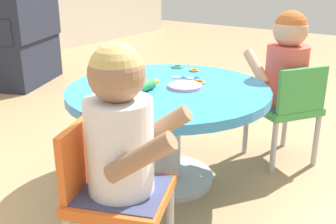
{
  "coord_description": "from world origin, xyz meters",
  "views": [
    {
      "loc": [
        -1.44,
        -1.01,
        0.99
      ],
      "look_at": [
        0.0,
        0.0,
        0.35
      ],
      "focal_mm": 43.28,
      "sensor_mm": 36.0,
      "label": 1
    }
  ],
  "objects_px": {
    "child_chair_left": "(112,191)",
    "seated_child_left": "(120,127)",
    "seated_child_right": "(287,63)",
    "child_chair_right": "(287,108)",
    "rolling_pin": "(141,87)",
    "armchair_dark": "(11,48)",
    "craft_scissors": "(190,78)",
    "craft_table": "(168,110)"
  },
  "relations": [
    {
      "from": "craft_table",
      "to": "child_chair_right",
      "type": "relative_size",
      "value": 1.72
    },
    {
      "from": "craft_table",
      "to": "child_chair_right",
      "type": "bearing_deg",
      "value": -36.73
    },
    {
      "from": "child_chair_left",
      "to": "seated_child_right",
      "type": "bearing_deg",
      "value": -7.27
    },
    {
      "from": "seated_child_right",
      "to": "armchair_dark",
      "type": "height_order",
      "value": "armchair_dark"
    },
    {
      "from": "child_chair_right",
      "to": "craft_scissors",
      "type": "xyz_separation_m",
      "value": [
        -0.33,
        0.38,
        0.17
      ]
    },
    {
      "from": "seated_child_left",
      "to": "rolling_pin",
      "type": "xyz_separation_m",
      "value": [
        0.47,
        0.29,
        -0.03
      ]
    },
    {
      "from": "child_chair_left",
      "to": "rolling_pin",
      "type": "height_order",
      "value": "child_chair_left"
    },
    {
      "from": "craft_table",
      "to": "seated_child_right",
      "type": "distance_m",
      "value": 0.66
    },
    {
      "from": "seated_child_left",
      "to": "child_chair_right",
      "type": "xyz_separation_m",
      "value": [
        1.11,
        -0.14,
        -0.23
      ]
    },
    {
      "from": "armchair_dark",
      "to": "child_chair_left",
      "type": "bearing_deg",
      "value": -118.3
    },
    {
      "from": "craft_table",
      "to": "child_chair_right",
      "type": "distance_m",
      "value": 0.65
    },
    {
      "from": "armchair_dark",
      "to": "craft_scissors",
      "type": "height_order",
      "value": "armchair_dark"
    },
    {
      "from": "armchair_dark",
      "to": "craft_scissors",
      "type": "relative_size",
      "value": 6.63
    },
    {
      "from": "child_chair_left",
      "to": "seated_child_left",
      "type": "bearing_deg",
      "value": -68.31
    },
    {
      "from": "child_chair_right",
      "to": "seated_child_right",
      "type": "distance_m",
      "value": 0.23
    },
    {
      "from": "seated_child_right",
      "to": "seated_child_left",
      "type": "bearing_deg",
      "value": 174.49
    },
    {
      "from": "craft_table",
      "to": "child_chair_right",
      "type": "xyz_separation_m",
      "value": [
        0.52,
        -0.38,
        -0.06
      ]
    },
    {
      "from": "child_chair_right",
      "to": "craft_scissors",
      "type": "relative_size",
      "value": 3.77
    },
    {
      "from": "seated_child_right",
      "to": "armchair_dark",
      "type": "distance_m",
      "value": 2.52
    },
    {
      "from": "child_chair_left",
      "to": "child_chair_right",
      "type": "height_order",
      "value": "same"
    },
    {
      "from": "child_chair_left",
      "to": "seated_child_left",
      "type": "height_order",
      "value": "seated_child_left"
    },
    {
      "from": "seated_child_left",
      "to": "seated_child_right",
      "type": "distance_m",
      "value": 1.14
    },
    {
      "from": "child_chair_left",
      "to": "seated_child_left",
      "type": "distance_m",
      "value": 0.23
    },
    {
      "from": "child_chair_right",
      "to": "seated_child_right",
      "type": "bearing_deg",
      "value": 56.37
    },
    {
      "from": "seated_child_left",
      "to": "armchair_dark",
      "type": "relative_size",
      "value": 0.54
    },
    {
      "from": "child_chair_left",
      "to": "craft_scissors",
      "type": "distance_m",
      "value": 0.83
    },
    {
      "from": "child_chair_left",
      "to": "rolling_pin",
      "type": "xyz_separation_m",
      "value": [
        0.48,
        0.26,
        0.19
      ]
    },
    {
      "from": "armchair_dark",
      "to": "seated_child_right",
      "type": "bearing_deg",
      "value": -92.8
    },
    {
      "from": "seated_child_left",
      "to": "seated_child_right",
      "type": "xyz_separation_m",
      "value": [
        1.13,
        -0.11,
        0.0
      ]
    },
    {
      "from": "seated_child_right",
      "to": "craft_table",
      "type": "bearing_deg",
      "value": 146.83
    },
    {
      "from": "child_chair_left",
      "to": "craft_table",
      "type": "bearing_deg",
      "value": 18.6
    },
    {
      "from": "armchair_dark",
      "to": "seated_child_left",
      "type": "bearing_deg",
      "value": -117.65
    },
    {
      "from": "seated_child_right",
      "to": "child_chair_right",
      "type": "bearing_deg",
      "value": -123.63
    },
    {
      "from": "child_chair_left",
      "to": "child_chair_right",
      "type": "bearing_deg",
      "value": -9.07
    },
    {
      "from": "craft_scissors",
      "to": "craft_table",
      "type": "bearing_deg",
      "value": 179.27
    },
    {
      "from": "seated_child_left",
      "to": "child_chair_right",
      "type": "bearing_deg",
      "value": -7.31
    },
    {
      "from": "seated_child_right",
      "to": "craft_scissors",
      "type": "bearing_deg",
      "value": 135.55
    },
    {
      "from": "seated_child_right",
      "to": "armchair_dark",
      "type": "bearing_deg",
      "value": 87.2
    },
    {
      "from": "child_chair_left",
      "to": "child_chair_right",
      "type": "relative_size",
      "value": 1.0
    },
    {
      "from": "armchair_dark",
      "to": "rolling_pin",
      "type": "bearing_deg",
      "value": -110.51
    },
    {
      "from": "craft_table",
      "to": "rolling_pin",
      "type": "bearing_deg",
      "value": 157.21
    },
    {
      "from": "child_chair_right",
      "to": "rolling_pin",
      "type": "height_order",
      "value": "child_chair_right"
    }
  ]
}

